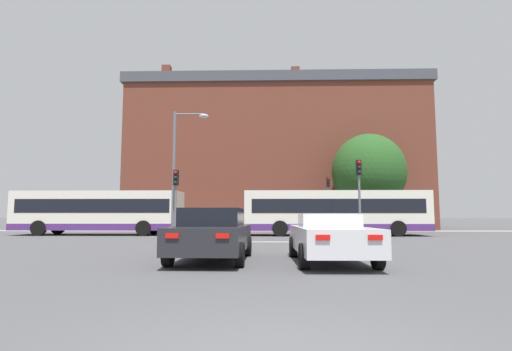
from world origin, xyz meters
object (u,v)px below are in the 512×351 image
car_saloon_left (213,234)px  pedestrian_waiting (369,220)px  bus_crossing_lead (335,212)px  bus_crossing_trailing (99,212)px  traffic_light_near_right (359,186)px  car_roadster_right (330,237)px  traffic_light_far_right (328,195)px  street_lamp_junction (180,161)px  traffic_light_near_left (176,193)px

car_saloon_left → pedestrian_waiting: 24.65m
bus_crossing_lead → bus_crossing_trailing: 15.96m
bus_crossing_trailing → pedestrian_waiting: bearing=-70.4°
bus_crossing_trailing → traffic_light_near_right: 17.39m
car_roadster_right → bus_crossing_trailing: 20.38m
traffic_light_far_right → street_lamp_junction: 16.48m
car_roadster_right → pedestrian_waiting: bearing=72.0°
bus_crossing_lead → bus_crossing_trailing: bearing=88.9°
car_saloon_left → traffic_light_far_right: (6.87, 22.42, 2.28)m
bus_crossing_trailing → pedestrian_waiting: 21.33m
bus_crossing_lead → pedestrian_waiting: bus_crossing_lead is taller
street_lamp_junction → bus_crossing_trailing: bearing=138.8°
bus_crossing_trailing → traffic_light_near_right: size_ratio=2.63×
bus_crossing_lead → street_lamp_junction: size_ratio=1.73×
car_roadster_right → bus_crossing_lead: 15.48m
street_lamp_junction → car_saloon_left: bearing=-71.8°
car_roadster_right → traffic_light_far_right: 23.09m
car_roadster_right → traffic_light_far_right: (3.51, 22.70, 2.35)m
traffic_light_near_right → street_lamp_junction: street_lamp_junction is taller
bus_crossing_trailing → street_lamp_junction: bearing=-131.2°
bus_crossing_lead → bus_crossing_trailing: bus_crossing_trailing is taller
bus_crossing_lead → traffic_light_near_left: size_ratio=3.25×
traffic_light_far_right → street_lamp_junction: size_ratio=0.66×
traffic_light_near_right → bus_crossing_trailing: bearing=159.4°
car_roadster_right → bus_crossing_lead: (2.78, 15.20, 0.86)m
street_lamp_junction → car_roadster_right: bearing=-56.2°
pedestrian_waiting → car_saloon_left: bearing=-103.7°
street_lamp_junction → traffic_light_near_left: bearing=-99.6°
traffic_light_near_right → car_roadster_right: bearing=-108.0°
bus_crossing_trailing → car_roadster_right: bearing=-139.7°
car_saloon_left → bus_crossing_lead: 16.15m
traffic_light_near_left → car_saloon_left: bearing=-70.4°
traffic_light_far_right → street_lamp_junction: bearing=-127.2°
traffic_light_near_right → street_lamp_junction: bearing=178.9°
traffic_light_near_right → traffic_light_far_right: (0.45, 13.28, 0.22)m
traffic_light_far_right → traffic_light_near_left: bearing=-126.4°
street_lamp_junction → pedestrian_waiting: size_ratio=4.37×
bus_crossing_lead → traffic_light_far_right: traffic_light_far_right is taller
car_roadster_right → traffic_light_near_left: bearing=124.4°
pedestrian_waiting → bus_crossing_trailing: bearing=-149.4°
traffic_light_far_right → street_lamp_junction: street_lamp_junction is taller
traffic_light_far_right → pedestrian_waiting: size_ratio=2.89×
bus_crossing_lead → street_lamp_junction: street_lamp_junction is taller
pedestrian_waiting → bus_crossing_lead: bearing=-107.9°
traffic_light_near_left → pedestrian_waiting: 19.14m
car_roadster_right → street_lamp_junction: street_lamp_junction is taller
bus_crossing_lead → traffic_light_near_left: bearing=123.2°
car_saloon_left → street_lamp_junction: 10.41m
traffic_light_near_right → street_lamp_junction: (-9.49, 0.18, 1.39)m
car_saloon_left → traffic_light_far_right: 23.56m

